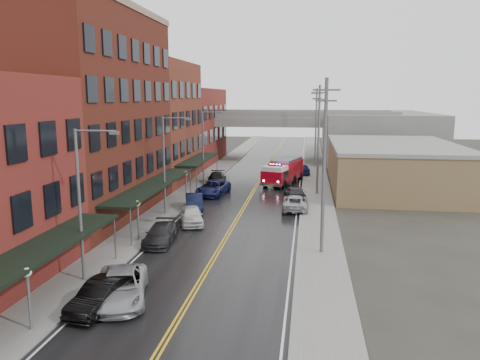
{
  "coord_description": "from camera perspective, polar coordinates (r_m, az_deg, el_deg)",
  "views": [
    {
      "loc": [
        6.1,
        -16.52,
        10.78
      ],
      "look_at": [
        -0.19,
        26.48,
        3.0
      ],
      "focal_mm": 35.0,
      "sensor_mm": 36.0,
      "label": 1
    }
  ],
  "objects": [
    {
      "name": "sidewalk_right",
      "position": [
        47.75,
        9.56,
        -2.95
      ],
      "size": [
        3.0,
        160.0,
        0.15
      ],
      "primitive_type": "cube",
      "color": "slate",
      "rests_on": "ground"
    },
    {
      "name": "utility_pole_0",
      "position": [
        31.86,
        10.22,
        1.92
      ],
      "size": [
        1.8,
        0.24,
        12.0
      ],
      "color": "#59595B",
      "rests_on": "ground"
    },
    {
      "name": "parked_car_left_6",
      "position": [
        51.74,
        -3.28,
        -0.98
      ],
      "size": [
        3.37,
        6.09,
        1.61
      ],
      "primitive_type": "imported",
      "rotation": [
        0.0,
        0.0,
        -0.12
      ],
      "color": "#131747",
      "rests_on": "ground"
    },
    {
      "name": "awning_0",
      "position": [
        25.82,
        -24.22,
        -8.34
      ],
      "size": [
        2.6,
        16.0,
        3.09
      ],
      "color": "black",
      "rests_on": "ground"
    },
    {
      "name": "street_lamp_0",
      "position": [
        28.15,
        -18.58,
        -1.85
      ],
      "size": [
        2.64,
        0.22,
        9.0
      ],
      "color": "#59595B",
      "rests_on": "ground"
    },
    {
      "name": "globe_lamp_2",
      "position": [
        48.91,
        -6.62,
        0.11
      ],
      "size": [
        0.44,
        0.44,
        3.12
      ],
      "color": "#59595B",
      "rests_on": "ground"
    },
    {
      "name": "parked_car_left_7",
      "position": [
        57.69,
        -2.9,
        0.14
      ],
      "size": [
        2.72,
        5.46,
        1.52
      ],
      "primitive_type": "imported",
      "rotation": [
        0.0,
        0.0,
        0.11
      ],
      "color": "black",
      "rests_on": "ground"
    },
    {
      "name": "curb_right",
      "position": [
        47.74,
        7.58,
        -2.9
      ],
      "size": [
        0.3,
        160.0,
        0.15
      ],
      "primitive_type": "cube",
      "color": "gray",
      "rests_on": "ground"
    },
    {
      "name": "road",
      "position": [
        48.14,
        0.83,
        -2.78
      ],
      "size": [
        11.0,
        160.0,
        0.02
      ],
      "primitive_type": "cube",
      "color": "black",
      "rests_on": "ground"
    },
    {
      "name": "utility_pole_2",
      "position": [
        71.67,
        9.24,
        6.44
      ],
      "size": [
        1.8,
        0.24,
        12.0
      ],
      "color": "#59595B",
      "rests_on": "ground"
    },
    {
      "name": "parked_car_right_2",
      "position": [
        59.22,
        5.78,
        0.38
      ],
      "size": [
        2.98,
        4.94,
        1.57
      ],
      "primitive_type": "imported",
      "rotation": [
        0.0,
        0.0,
        2.88
      ],
      "color": "silver",
      "rests_on": "ground"
    },
    {
      "name": "overpass",
      "position": [
        78.9,
        3.9,
        6.64
      ],
      "size": [
        40.0,
        10.0,
        7.5
      ],
      "color": "slate",
      "rests_on": "ground"
    },
    {
      "name": "brick_building_c",
      "position": [
        60.32,
        -10.53,
        6.86
      ],
      "size": [
        9.0,
        15.0,
        15.0
      ],
      "primitive_type": "cube",
      "color": "brown",
      "rests_on": "ground"
    },
    {
      "name": "globe_lamp_1",
      "position": [
        35.86,
        -12.37,
        -3.75
      ],
      "size": [
        0.44,
        0.44,
        3.12
      ],
      "color": "#59595B",
      "rests_on": "ground"
    },
    {
      "name": "street_lamp_2",
      "position": [
        58.19,
        -4.29,
        4.6
      ],
      "size": [
        2.64,
        0.22,
        9.0
      ],
      "color": "#59595B",
      "rests_on": "ground"
    },
    {
      "name": "parked_car_left_1",
      "position": [
        25.63,
        -16.57,
        -13.32
      ],
      "size": [
        2.19,
        4.75,
        1.51
      ],
      "primitive_type": "imported",
      "rotation": [
        0.0,
        0.0,
        -0.13
      ],
      "color": "black",
      "rests_on": "ground"
    },
    {
      "name": "brick_building_b",
      "position": [
        44.06,
        -17.96,
        7.35
      ],
      "size": [
        9.0,
        20.0,
        18.0
      ],
      "primitive_type": "cube",
      "color": "#511B15",
      "rests_on": "ground"
    },
    {
      "name": "fire_truck",
      "position": [
        58.5,
        5.26,
        1.13
      ],
      "size": [
        5.17,
        8.79,
        3.06
      ],
      "rotation": [
        0.0,
        0.0,
        -0.29
      ],
      "color": "#AF0819",
      "rests_on": "ground"
    },
    {
      "name": "parked_car_right_3",
      "position": [
        65.51,
        7.26,
        1.24
      ],
      "size": [
        2.98,
        4.71,
        1.47
      ],
      "primitive_type": "imported",
      "rotation": [
        0.0,
        0.0,
        3.49
      ],
      "color": "black",
      "rests_on": "ground"
    },
    {
      "name": "parked_car_right_0",
      "position": [
        45.32,
        6.73,
        -2.73
      ],
      "size": [
        2.52,
        5.29,
        1.46
      ],
      "primitive_type": "imported",
      "rotation": [
        0.0,
        0.0,
        3.16
      ],
      "color": "#9C9FA3",
      "rests_on": "ground"
    },
    {
      "name": "parked_car_right_1",
      "position": [
        49.79,
        6.69,
        -1.59
      ],
      "size": [
        2.74,
        5.12,
        1.41
      ],
      "primitive_type": "imported",
      "rotation": [
        0.0,
        0.0,
        3.3
      ],
      "color": "#262628",
      "rests_on": "ground"
    },
    {
      "name": "utility_pole_1",
      "position": [
        51.73,
        9.54,
        5.05
      ],
      "size": [
        1.8,
        0.24,
        12.0
      ],
      "color": "#59595B",
      "rests_on": "ground"
    },
    {
      "name": "sidewalk_left",
      "position": [
        49.58,
        -7.57,
        -2.41
      ],
      "size": [
        3.0,
        160.0,
        0.15
      ],
      "primitive_type": "cube",
      "color": "slate",
      "rests_on": "ground"
    },
    {
      "name": "parked_car_left_4",
      "position": [
        40.21,
        -5.93,
        -4.31
      ],
      "size": [
        3.12,
        4.9,
        1.55
      ],
      "primitive_type": "imported",
      "rotation": [
        0.0,
        0.0,
        0.31
      ],
      "color": "silver",
      "rests_on": "ground"
    },
    {
      "name": "parked_car_left_2",
      "position": [
        26.31,
        -14.35,
        -12.49
      ],
      "size": [
        4.17,
        6.23,
        1.59
      ],
      "primitive_type": "imported",
      "rotation": [
        0.0,
        0.0,
        0.29
      ],
      "color": "#95969C",
      "rests_on": "ground"
    },
    {
      "name": "street_lamp_1",
      "position": [
        42.82,
        -8.95,
        2.52
      ],
      "size": [
        2.64,
        0.22,
        9.0
      ],
      "color": "#59595B",
      "rests_on": "ground"
    },
    {
      "name": "parked_car_left_3",
      "position": [
        35.41,
        -9.66,
        -6.52
      ],
      "size": [
        2.4,
        5.04,
        1.42
      ],
      "primitive_type": "imported",
      "rotation": [
        0.0,
        0.0,
        0.09
      ],
      "color": "#242426",
      "rests_on": "ground"
    },
    {
      "name": "brick_building_far",
      "position": [
        77.15,
        -6.3,
        6.54
      ],
      "size": [
        9.0,
        20.0,
        12.0
      ],
      "primitive_type": "cube",
      "color": "maroon",
      "rests_on": "ground"
    },
    {
      "name": "globe_lamp_0",
      "position": [
        23.89,
        -24.44,
        -11.55
      ],
      "size": [
        0.44,
        0.44,
        3.12
      ],
      "color": "#59595B",
      "rests_on": "ground"
    },
    {
      "name": "tan_building",
      "position": [
        57.98,
        18.07,
        1.44
      ],
      "size": [
        14.0,
        22.0,
        5.0
      ],
      "primitive_type": "cube",
      "color": "olive",
      "rests_on": "ground"
    },
    {
      "name": "awning_1",
      "position": [
        42.51,
        -10.48,
        -0.58
      ],
      "size": [
        2.6,
        18.0,
        3.09
      ],
      "color": "black",
      "rests_on": "ground"
    },
    {
      "name": "curb_left",
      "position": [
        49.16,
        -5.72,
        -2.48
      ],
      "size": [
        0.3,
        160.0,
        0.15
      ],
      "primitive_type": "cube",
      "color": "gray",
      "rests_on": "ground"
    },
    {
      "name": "right_far_block",
      "position": [
        87.6,
        16.17,
        5.31
      ],
      "size": [
        18.0,
        30.0,
        8.0
      ],
      "primitive_type": "cube",
      "color": "slate",
      "rests_on": "ground"
    },
    {
      "name": "parked_car_left_5",
      "position": [
        45.19,
        -5.6,
        -2.71
      ],
      "size": [
        2.76,
        4.86,
        1.51
      ],
      "primitive_type": "imported",
      "rotation": [
        0.0,
        0.0,
        0.27
      ],
      "color": "black",
      "rests_on": "ground"
    },
    {
      "name": "awning_2",
      "position": [
        59.13,
        -5.04,
        2.54
      ],
      "size": [
        2.6,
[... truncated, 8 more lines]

